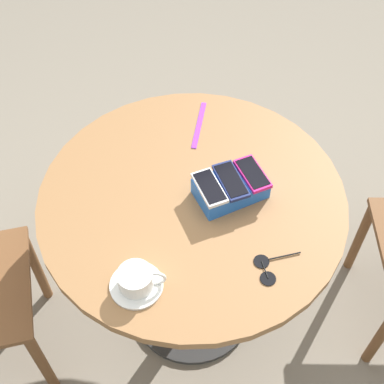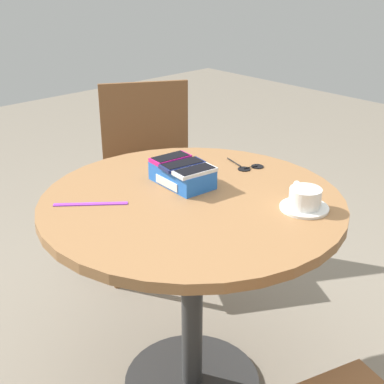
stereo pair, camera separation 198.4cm
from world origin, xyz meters
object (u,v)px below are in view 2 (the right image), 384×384
Objects in this scene: phone_magenta at (171,158)px; chair_near_window at (150,171)px; coffee_cup at (305,197)px; sunglasses at (249,167)px; lanyard_strap at (91,204)px; saucer at (304,208)px; phone_navy at (183,165)px; round_table at (192,241)px; phone_box at (182,175)px; phone_white at (195,171)px.

chair_near_window is (-0.63, 0.41, -0.34)m from phone_magenta.
phone_magenta is 1.15× the size of coffee_cup.
chair_near_window is at bearing 167.95° from sunglasses.
phone_magenta reaches higher than lanyard_strap.
lanyard_strap is at bearing -48.65° from chair_near_window.
chair_near_window reaches higher than saucer.
saucer reaches higher than lanyard_strap.
phone_navy reaches higher than coffee_cup.
saucer is 0.17× the size of chair_near_window.
phone_navy is 0.88m from chair_near_window.
phone_box reaches higher than round_table.
phone_magenta and phone_white have the same top height.
phone_box is at bearing -159.78° from coffee_cup.
chair_near_window is at bearing 149.49° from round_table.
lanyard_strap is (-0.44, -0.43, -0.00)m from saucer.
coffee_cup reaches higher than phone_box.
saucer is (0.30, 0.14, -0.06)m from phone_white.
sunglasses is (-0.32, 0.13, -0.00)m from saucer.
round_table is 1.09× the size of chair_near_window.
saucer is at bearing -21.38° from sunglasses.
phone_navy is 1.03× the size of sunglasses.
phone_white is at bearing 127.32° from round_table.
coffee_cup is (-0.00, 0.00, 0.03)m from saucer.
round_table is 4.25× the size of lanyard_strap.
chair_near_window reaches higher than phone_magenta.
lanyard_strap is (-0.00, -0.30, -0.06)m from phone_magenta.
saucer is 0.34m from sunglasses.
coffee_cup is (0.30, 0.14, -0.03)m from phone_white.
round_table is 6.51× the size of saucer.
round_table is 0.27m from phone_magenta.
phone_magenta is at bearing -163.85° from coffee_cup.
phone_box is 1.48× the size of saucer.
coffee_cup is at bearing -21.33° from sunglasses.
phone_white is at bearing -7.38° from phone_magenta.
round_table is at bearing -52.68° from phone_white.
phone_white is at bearing 64.87° from lanyard_strap.
phone_magenta reaches higher than coffee_cup.
phone_white is at bearing -86.15° from sunglasses.
phone_navy is 0.39m from coffee_cup.
phone_white is at bearing -29.18° from chair_near_window.
phone_white is at bearing -7.05° from phone_navy.
sunglasses is at bearing 99.25° from round_table.
saucer is (0.44, 0.12, -0.06)m from phone_magenta.
round_table is 6.36× the size of sunglasses.
round_table is at bearing -19.84° from phone_magenta.
phone_magenta and phone_navy have the same top height.
phone_magenta is 0.97× the size of saucer.
coffee_cup is 0.82× the size of sunglasses.
sunglasses is (-0.02, 0.27, -0.06)m from phone_white.
phone_box is 0.30m from lanyard_strap.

